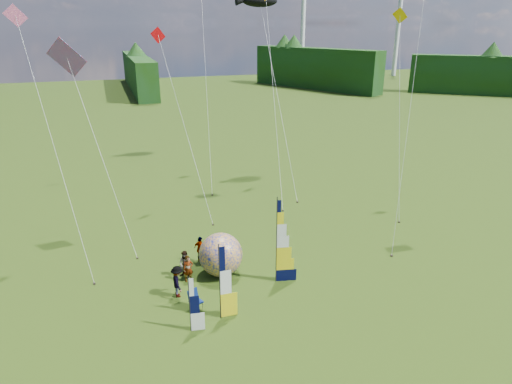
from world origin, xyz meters
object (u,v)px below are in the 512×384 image
object	(u,v)px
feather_banner_main	(277,242)
spectator_d	(201,250)
bol_inflatable	(221,255)
spectator_a	(188,269)
spectator_b	(185,264)
side_banner_left	(220,283)
spectator_c	(178,282)
side_banner_far	(190,305)
kite_whale	(278,86)
camp_chair	(196,300)

from	to	relation	value
feather_banner_main	spectator_d	world-z (taller)	feather_banner_main
bol_inflatable	spectator_a	distance (m)	2.01
bol_inflatable	spectator_b	xyz separation A→B (m)	(-2.01, 0.32, -0.45)
side_banner_left	spectator_c	world-z (taller)	side_banner_left
side_banner_far	spectator_c	size ratio (longest dim) A/B	1.61
spectator_a	bol_inflatable	bearing A→B (deg)	3.74
side_banner_far	spectator_b	size ratio (longest dim) A/B	1.75
spectator_c	kite_whale	size ratio (longest dim) A/B	0.10
spectator_c	camp_chair	size ratio (longest dim) A/B	1.64
spectator_b	bol_inflatable	bearing A→B (deg)	27.95
spectator_b	side_banner_far	bearing A→B (deg)	-60.80
spectator_a	spectator_c	world-z (taller)	spectator_c
spectator_d	side_banner_left	bearing A→B (deg)	137.44
camp_chair	feather_banner_main	bearing A→B (deg)	-9.30
spectator_d	camp_chair	bearing A→B (deg)	125.12
feather_banner_main	bol_inflatable	world-z (taller)	feather_banner_main
spectator_b	spectator_d	xyz separation A→B (m)	(1.19, 1.48, 0.02)
kite_whale	side_banner_far	bearing A→B (deg)	-137.95
spectator_c	kite_whale	xyz separation A→B (m)	(11.77, 16.14, 7.84)
spectator_b	spectator_c	xyz separation A→B (m)	(-0.75, -1.83, 0.07)
spectator_c	camp_chair	xyz separation A→B (m)	(0.66, -1.53, -0.35)
spectator_b	side_banner_left	bearing A→B (deg)	-41.10
feather_banner_main	side_banner_far	size ratio (longest dim) A/B	1.73
side_banner_far	bol_inflatable	xyz separation A→B (m)	(2.68, 4.67, -0.17)
side_banner_left	feather_banner_main	bearing A→B (deg)	32.30
spectator_b	camp_chair	world-z (taller)	spectator_b
kite_whale	bol_inflatable	bearing A→B (deg)	-138.38
side_banner_left	kite_whale	size ratio (longest dim) A/B	0.22
side_banner_far	spectator_c	bearing A→B (deg)	99.22
camp_chair	kite_whale	world-z (taller)	kite_whale
side_banner_left	spectator_b	bearing A→B (deg)	103.22
spectator_c	spectator_d	world-z (taller)	spectator_c
spectator_b	kite_whale	world-z (taller)	kite_whale
feather_banner_main	camp_chair	bearing A→B (deg)	-154.58
bol_inflatable	kite_whale	bearing A→B (deg)	58.36
side_banner_left	bol_inflatable	bearing A→B (deg)	76.51
side_banner_far	camp_chair	bearing A→B (deg)	78.01
side_banner_left	spectator_a	world-z (taller)	side_banner_left
feather_banner_main	spectator_a	xyz separation A→B (m)	(-4.69, 1.63, -1.69)
side_banner_far	kite_whale	distance (m)	23.71
side_banner_left	bol_inflatable	distance (m)	4.29
feather_banner_main	side_banner_far	bearing A→B (deg)	-141.10
side_banner_far	camp_chair	size ratio (longest dim) A/B	2.65
bol_inflatable	camp_chair	size ratio (longest dim) A/B	2.34
side_banner_far	camp_chair	distance (m)	1.95
spectator_a	spectator_d	bearing A→B (deg)	59.02
side_banner_left	camp_chair	distance (m)	2.04
feather_banner_main	camp_chair	world-z (taller)	feather_banner_main
spectator_a	kite_whale	distance (m)	20.04
spectator_d	spectator_b	bearing A→B (deg)	100.99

